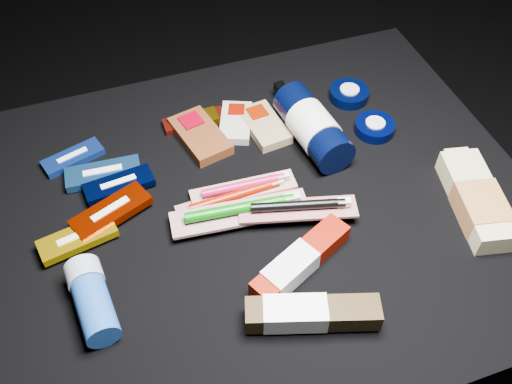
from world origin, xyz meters
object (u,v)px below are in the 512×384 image
object	(u,v)px
lotion_bottle	(312,126)
toothpaste_carton_red	(297,264)
bodywash_bottle	(477,201)
deodorant_stick	(92,299)

from	to	relation	value
lotion_bottle	toothpaste_carton_red	distance (m)	0.29
lotion_bottle	bodywash_bottle	distance (m)	0.31
bodywash_bottle	lotion_bottle	bearing A→B (deg)	141.38
lotion_bottle	deodorant_stick	size ratio (longest dim) A/B	1.77
deodorant_stick	toothpaste_carton_red	world-z (taller)	deodorant_stick
lotion_bottle	deodorant_stick	bearing A→B (deg)	-159.11
bodywash_bottle	toothpaste_carton_red	bearing A→B (deg)	-165.25
deodorant_stick	lotion_bottle	bearing A→B (deg)	20.88
toothpaste_carton_red	deodorant_stick	bearing A→B (deg)	147.50
deodorant_stick	toothpaste_carton_red	distance (m)	0.31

